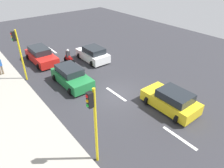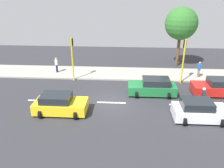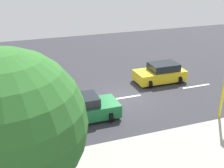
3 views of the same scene
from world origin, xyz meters
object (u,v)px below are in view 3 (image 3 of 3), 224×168
motorcycle (15,107)px  street_tree_south (9,127)px  car_white (27,89)px  traffic_light_corner (29,104)px  car_green (83,109)px  car_yellow_cab (160,73)px

motorcycle → street_tree_south: size_ratio=0.22×
car_white → motorcycle: bearing=-21.2°
traffic_light_corner → street_tree_south: bearing=-7.2°
car_green → motorcycle: size_ratio=2.77×
car_yellow_cab → car_white: bearing=-91.8°
traffic_light_corner → street_tree_south: size_ratio=0.64×
motorcycle → street_tree_south: bearing=-0.3°
car_yellow_cab → car_green: bearing=-62.9°
car_yellow_cab → street_tree_south: bearing=-42.3°
car_yellow_cab → car_green: size_ratio=0.94×
traffic_light_corner → street_tree_south: street_tree_south is taller
car_yellow_cab → car_green: (3.80, -7.42, 0.00)m
car_white → traffic_light_corner: bearing=-1.9°
car_white → traffic_light_corner: size_ratio=0.85×
car_white → car_yellow_cab: bearing=88.2°
car_green → car_white: bearing=-144.8°
car_green → motorcycle: motorcycle is taller
car_white → motorcycle: size_ratio=2.51×
car_white → traffic_light_corner: traffic_light_corner is taller
car_white → car_green: size_ratio=0.91×
car_yellow_cab → car_green: 8.33m
car_white → street_tree_south: (12.73, -0.95, 4.41)m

